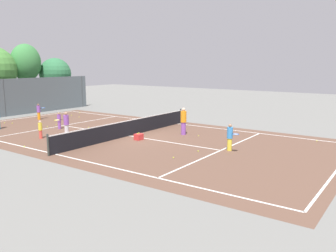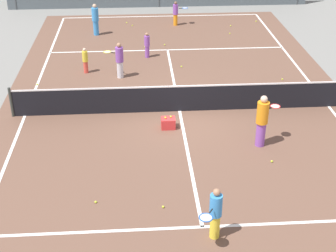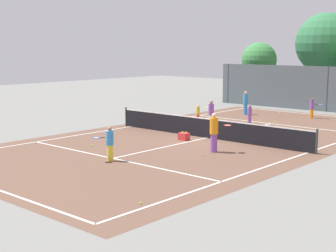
# 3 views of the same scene
# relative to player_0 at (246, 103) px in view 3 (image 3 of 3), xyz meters

# --- Properties ---
(ground_plane) EXTENTS (80.00, 80.00, 0.00)m
(ground_plane) POSITION_rel_player_0_xyz_m (3.48, -8.90, -0.82)
(ground_plane) COLOR slate
(court_surface) EXTENTS (13.00, 25.00, 0.01)m
(court_surface) POSITION_rel_player_0_xyz_m (3.48, -8.90, -0.81)
(court_surface) COLOR brown
(court_surface) RESTS_ON ground_plane
(tennis_net) EXTENTS (11.90, 0.10, 1.10)m
(tennis_net) POSITION_rel_player_0_xyz_m (3.48, -8.90, -0.30)
(tennis_net) COLOR #333833
(tennis_net) RESTS_ON ground_plane
(perimeter_fence) EXTENTS (18.00, 0.12, 3.20)m
(perimeter_fence) POSITION_rel_player_0_xyz_m (3.48, 5.10, 0.78)
(perimeter_fence) COLOR #515B60
(perimeter_fence) RESTS_ON ground_plane
(tree_1) EXTENTS (2.91, 2.91, 4.95)m
(tree_1) POSITION_rel_player_0_xyz_m (-3.65, 7.54, 2.65)
(tree_1) COLOR brown
(tree_1) RESTS_ON ground_plane
(tree_4) EXTENTS (4.94, 4.94, 7.32)m
(tree_4) POSITION_rel_player_0_xyz_m (0.77, 10.51, 4.03)
(tree_4) COLOR brown
(tree_4) RESTS_ON ground_plane
(player_0) EXTENTS (0.34, 0.34, 1.59)m
(player_0) POSITION_rel_player_0_xyz_m (0.00, 0.00, 0.00)
(player_0) COLOR #388CD8
(player_0) RESTS_ON ground_plane
(player_1) EXTENTS (0.68, 0.84, 1.41)m
(player_1) POSITION_rel_player_0_xyz_m (3.71, -15.68, -0.09)
(player_1) COLOR yellow
(player_1) RESTS_ON ground_plane
(player_2) EXTENTS (0.86, 0.48, 1.29)m
(player_2) POSITION_rel_player_0_xyz_m (4.20, 1.37, -0.14)
(player_2) COLOR orange
(player_2) RESTS_ON ground_plane
(player_3) EXTENTS (0.23, 0.23, 1.09)m
(player_3) POSITION_rel_player_0_xyz_m (-0.14, -5.03, -0.26)
(player_3) COLOR #E54C3F
(player_3) RESTS_ON ground_plane
(player_4) EXTENTS (0.89, 0.76, 1.73)m
(player_4) POSITION_rel_player_0_xyz_m (5.82, -11.45, 0.08)
(player_4) COLOR purple
(player_4) RESTS_ON ground_plane
(player_5) EXTENTS (0.25, 0.25, 1.16)m
(player_5) POSITION_rel_player_0_xyz_m (2.50, -3.39, -0.22)
(player_5) COLOR purple
(player_5) RESTS_ON ground_plane
(player_6) EXTENTS (0.88, 0.64, 1.50)m
(player_6) POSITION_rel_player_0_xyz_m (1.29, -5.64, -0.04)
(player_6) COLOR silver
(player_6) RESTS_ON ground_plane
(ball_crate) EXTENTS (0.47, 0.38, 0.43)m
(ball_crate) POSITION_rel_player_0_xyz_m (2.99, -10.12, -0.63)
(ball_crate) COLOR red
(ball_crate) RESTS_ON ground_plane
(tennis_ball_0) EXTENTS (0.07, 0.07, 0.07)m
(tennis_ball_0) POSITION_rel_player_0_xyz_m (7.94, -6.38, -0.78)
(tennis_ball_0) COLOR #CCE533
(tennis_ball_0) RESTS_ON ground_plane
(tennis_ball_1) EXTENTS (0.07, 0.07, 0.07)m
(tennis_ball_1) POSITION_rel_player_0_xyz_m (2.43, -2.08, -0.78)
(tennis_ball_1) COLOR #CCE533
(tennis_ball_1) RESTS_ON ground_plane
(tennis_ball_2) EXTENTS (0.07, 0.07, 0.07)m
(tennis_ball_2) POSITION_rel_player_0_xyz_m (-2.01, -6.21, -0.78)
(tennis_ball_2) COLOR #CCE533
(tennis_ball_2) RESTS_ON ground_plane
(tennis_ball_4) EXTENTS (0.07, 0.07, 0.07)m
(tennis_ball_4) POSITION_rel_player_0_xyz_m (1.54, 1.89, -0.78)
(tennis_ball_4) COLOR #CCE533
(tennis_ball_4) RESTS_ON ground_plane
(tennis_ball_5) EXTENTS (0.07, 0.07, 0.07)m
(tennis_ball_5) POSITION_rel_player_0_xyz_m (8.65, -18.89, -0.78)
(tennis_ball_5) COLOR #CCE533
(tennis_ball_5) RESTS_ON ground_plane
(tennis_ball_6) EXTENTS (0.07, 0.07, 0.07)m
(tennis_ball_6) POSITION_rel_player_0_xyz_m (2.56, -14.46, -0.78)
(tennis_ball_6) COLOR #CCE533
(tennis_ball_6) RESTS_ON ground_plane
(tennis_ball_7) EXTENTS (0.07, 0.07, 0.07)m
(tennis_ball_7) POSITION_rel_player_0_xyz_m (3.38, -1.84, -0.78)
(tennis_ball_7) COLOR #CCE533
(tennis_ball_7) RESTS_ON ground_plane
(tennis_ball_8) EXTENTS (0.07, 0.07, 0.07)m
(tennis_ball_8) POSITION_rel_player_0_xyz_m (0.78, -14.13, -0.78)
(tennis_ball_8) COLOR #CCE533
(tennis_ball_8) RESTS_ON ground_plane
(tennis_ball_9) EXTENTS (0.07, 0.07, 0.07)m
(tennis_ball_9) POSITION_rel_player_0_xyz_m (5.95, -12.48, -0.78)
(tennis_ball_9) COLOR #CCE533
(tennis_ball_9) RESTS_ON ground_plane
(tennis_ball_11) EXTENTS (0.07, 0.07, 0.07)m
(tennis_ball_11) POSITION_rel_player_0_xyz_m (3.94, -4.70, -0.78)
(tennis_ball_11) COLOR #CCE533
(tennis_ball_11) RESTS_ON ground_plane
(tennis_ball_13) EXTENTS (0.07, 0.07, 0.07)m
(tennis_ball_13) POSITION_rel_player_0_xyz_m (1.84, 1.38, -0.78)
(tennis_ball_13) COLOR #CCE533
(tennis_ball_13) RESTS_ON ground_plane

